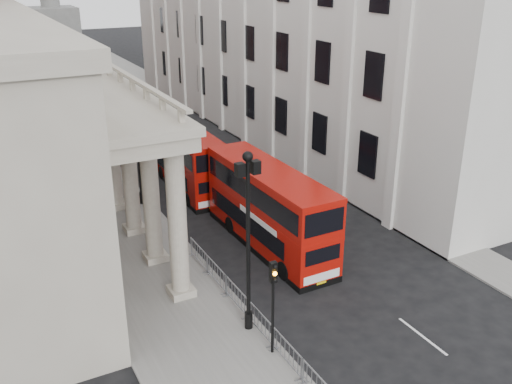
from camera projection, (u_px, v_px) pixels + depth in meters
ground at (308, 379)px, 22.64m from camera, size 260.00×260.00×0.00m
sidewalk_west at (76, 166)px, 45.95m from camera, size 6.00×140.00×0.12m
sidewalk_east at (257, 138)px, 53.03m from camera, size 3.00×140.00×0.12m
kerb at (113, 160)px, 47.21m from camera, size 0.20×140.00×0.14m
lamp_post_south at (248, 232)px, 23.81m from camera, size 1.05×0.44×8.32m
lamp_post_mid at (137, 135)px, 36.94m from camera, size 1.05×0.44×8.32m
lamp_post_north at (84, 89)px, 50.07m from camera, size 1.05×0.44×8.32m
traffic_light at (273, 291)px, 22.88m from camera, size 0.28×0.33×4.30m
crowd_barriers at (273, 337)px, 24.06m from camera, size 0.50×18.75×1.10m
bus_near at (269, 207)px, 32.37m from camera, size 2.80×10.89×4.69m
bus_far at (186, 157)px, 41.04m from camera, size 2.69×10.23×4.39m
pedestrian_a at (91, 213)px, 35.06m from camera, size 0.76×0.70×1.74m
pedestrian_b at (92, 208)px, 36.01m from camera, size 0.83×0.66×1.63m
pedestrian_c at (110, 189)px, 38.60m from camera, size 1.12×1.01×1.92m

